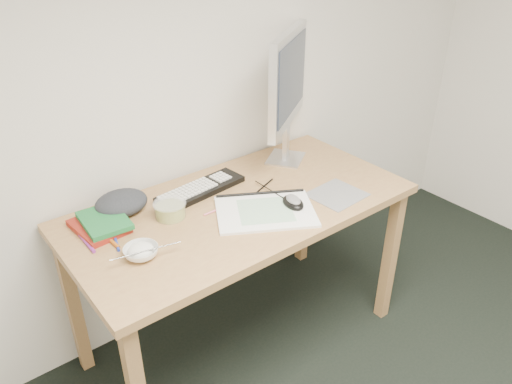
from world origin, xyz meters
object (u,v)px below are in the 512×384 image
desk (241,220)px  monitor (288,83)px  rice_bowl (141,252)px  keyboard (201,189)px  sketchpad (265,212)px

desk → monitor: (0.41, 0.20, 0.46)m
monitor → rice_bowl: bearing=162.4°
rice_bowl → monitor: bearing=17.2°
desk → keyboard: bearing=112.5°
desk → rice_bowl: bearing=-170.8°
monitor → rice_bowl: size_ratio=4.99×
rice_bowl → desk: bearing=9.2°
keyboard → rice_bowl: 0.48m
sketchpad → monitor: (0.38, 0.32, 0.37)m
keyboard → monitor: 0.61m
sketchpad → keyboard: size_ratio=0.97×
desk → rice_bowl: 0.50m
desk → keyboard: 0.22m
sketchpad → keyboard: 0.32m
monitor → rice_bowl: (-0.89, -0.28, -0.36)m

